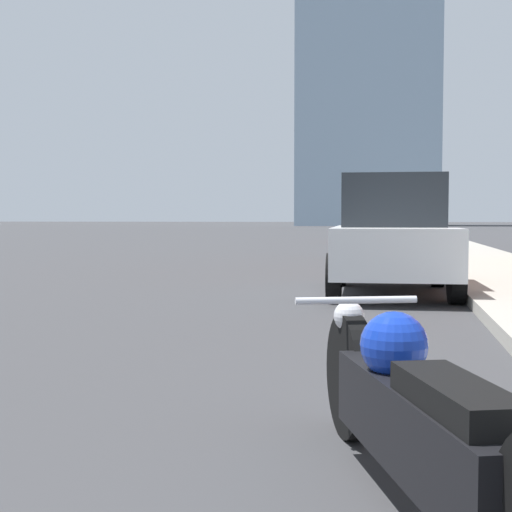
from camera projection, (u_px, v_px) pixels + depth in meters
sidewalk at (432, 238)px, 37.27m from camera, size 2.38×240.00×0.15m
distant_tower at (370, 15)px, 104.79m from camera, size 19.82×19.82×61.94m
motorcycle at (417, 418)px, 2.72m from camera, size 1.04×2.56×0.75m
parked_car_white at (391, 236)px, 10.70m from camera, size 1.92×4.01×1.77m
parked_car_silver at (381, 227)px, 22.06m from camera, size 2.17×4.62×1.76m
parked_car_red at (383, 224)px, 33.46m from camera, size 2.11×4.48×1.70m
parked_car_black at (389, 223)px, 46.20m from camera, size 2.16×4.61×1.57m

